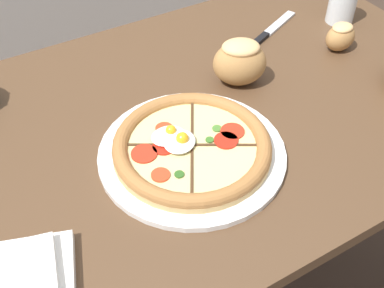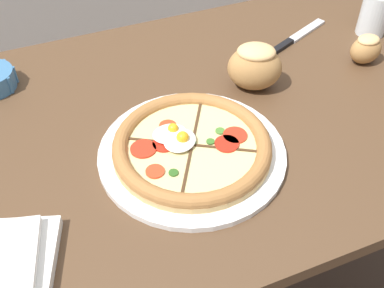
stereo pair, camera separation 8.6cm
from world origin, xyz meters
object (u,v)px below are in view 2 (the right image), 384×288
at_px(pizza, 192,148).
at_px(water_glass, 374,16).
at_px(bread_piece_far, 366,49).
at_px(knife_main, 295,38).
at_px(bread_piece_near, 255,66).
at_px(dining_table, 212,153).

height_order(pizza, water_glass, water_glass).
xyz_separation_m(bread_piece_far, knife_main, (-0.10, 0.14, -0.03)).
height_order(pizza, bread_piece_far, bread_piece_far).
distance_m(bread_piece_near, water_glass, 0.38).
xyz_separation_m(dining_table, bread_piece_far, (0.38, 0.03, 0.16)).
relative_size(pizza, water_glass, 3.33).
bearing_deg(bread_piece_far, knife_main, 124.44).
bearing_deg(dining_table, knife_main, 30.17).
distance_m(bread_piece_far, knife_main, 0.17).
bearing_deg(bread_piece_near, water_glass, 12.87).
height_order(dining_table, water_glass, water_glass).
relative_size(dining_table, bread_piece_far, 16.45).
relative_size(bread_piece_far, knife_main, 0.35).
distance_m(pizza, bread_piece_far, 0.49).
bearing_deg(pizza, bread_piece_near, 35.40).
bearing_deg(knife_main, pizza, -168.15).
relative_size(bread_piece_far, water_glass, 0.73).
xyz_separation_m(dining_table, knife_main, (0.29, 0.17, 0.12)).
xyz_separation_m(dining_table, pizza, (-0.09, -0.10, 0.14)).
bearing_deg(pizza, bread_piece_far, 15.28).
relative_size(bread_piece_near, water_glass, 1.35).
relative_size(pizza, bread_piece_near, 2.47).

